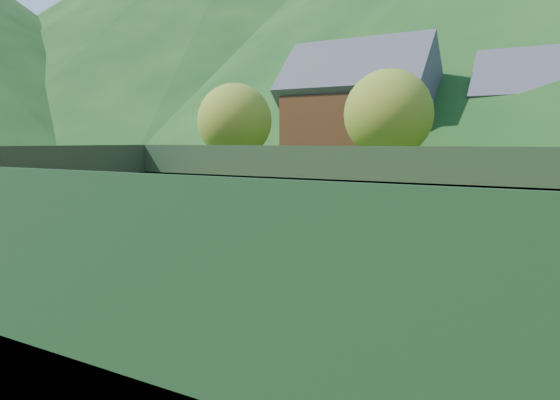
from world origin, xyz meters
The scene contains 36 objects.
ground centered at (0.00, 0.00, 0.00)m, with size 400.00×400.00×0.00m, color #2E5019.
clay_court centered at (0.00, 0.00, 0.01)m, with size 40.00×24.00×0.02m, color #BF401F.
mountain_far_left centered at (-90.00, 150.00, 50.00)m, with size 260.00×260.00×100.00m, color black.
coach centered at (-2.01, -3.60, 0.98)m, with size 0.70×0.46×1.92m, color #184FA0.
student_a centered at (2.40, 2.67, 0.67)m, with size 0.63×0.49×1.31m, color #DE5113.
student_b centered at (4.76, 2.65, 0.67)m, with size 0.76×0.32×1.29m, color #E05C13.
student_c centered at (5.80, 2.62, 0.81)m, with size 0.77×0.50×1.57m, color orange.
student_d centered at (6.90, 2.01, 0.69)m, with size 0.87×0.50×1.34m, color orange.
tennis_ball_0 centered at (-9.37, -5.03, 0.05)m, with size 0.07×0.07×0.07m, color #C7DF25.
tennis_ball_1 centered at (4.02, -3.25, 0.05)m, with size 0.07×0.07×0.07m, color #C7DF25.
tennis_ball_2 centered at (0.99, -2.35, 0.05)m, with size 0.07×0.07×0.07m, color #C7DF25.
tennis_ball_3 centered at (-0.77, -4.13, 0.05)m, with size 0.07×0.07×0.07m, color #C7DF25.
tennis_ball_4 centered at (1.49, -4.51, 0.05)m, with size 0.07×0.07×0.07m, color #C7DF25.
tennis_ball_5 centered at (5.42, -6.18, 0.05)m, with size 0.07×0.07×0.07m, color #C7DF25.
tennis_ball_6 centered at (3.75, -7.40, 0.05)m, with size 0.07×0.07×0.07m, color #C7DF25.
tennis_ball_7 centered at (5.90, -3.59, 0.05)m, with size 0.07×0.07×0.07m, color #C7DF25.
tennis_ball_8 centered at (3.55, -3.46, 0.05)m, with size 0.07×0.07×0.07m, color #C7DF25.
tennis_ball_9 centered at (-4.91, -3.24, 0.05)m, with size 0.07×0.07×0.07m, color #C7DF25.
tennis_ball_10 centered at (5.42, -6.67, 0.05)m, with size 0.07×0.07×0.07m, color #C7DF25.
tennis_ball_12 centered at (3.64, -7.21, 0.05)m, with size 0.07×0.07×0.07m, color #C7DF25.
tennis_ball_13 centered at (2.87, -4.89, 0.05)m, with size 0.07×0.07×0.07m, color #C7DF25.
tennis_ball_14 centered at (-3.29, -3.75, 0.05)m, with size 0.07×0.07×0.07m, color #C7DF25.
tennis_ball_15 centered at (-2.19, -2.27, 0.05)m, with size 0.07×0.07×0.07m, color #C7DF25.
tennis_ball_16 centered at (2.80, -7.79, 0.05)m, with size 0.07×0.07×0.07m, color #C7DF25.
tennis_ball_17 centered at (0.79, -8.08, 0.05)m, with size 0.07×0.07×0.07m, color #C7DF25.
tennis_ball_19 centered at (2.46, -8.43, 0.05)m, with size 0.07×0.07×0.07m, color #C7DF25.
tennis_ball_20 centered at (-9.03, -2.71, 0.05)m, with size 0.07×0.07×0.07m, color #C7DF25.
tennis_ball_21 centered at (1.53, -4.94, 0.05)m, with size 0.07×0.07×0.07m, color #C7DF25.
court_lines centered at (0.00, 0.00, 0.02)m, with size 23.83×11.03×0.00m.
tennis_net centered at (0.00, 0.00, 0.52)m, with size 0.10×12.07×1.10m.
perimeter_fence centered at (0.00, 0.00, 1.27)m, with size 40.40×24.24×3.00m.
ball_hopper centered at (-5.68, -4.09, 0.77)m, with size 0.57×0.57×1.00m.
chalet_left centered at (-10.00, 30.00, 5.65)m, with size 13.80×9.93×12.92m.
chalet_mid centered at (6.00, 34.00, 4.99)m, with size 12.65×8.82×11.45m.
tree_a centered at (-16.00, 18.00, 4.87)m, with size 6.00×6.00×7.88m.
tree_b centered at (-4.00, 20.00, 5.19)m, with size 6.40×6.40×8.40m.
Camera 1 is at (7.10, -15.32, 3.31)m, focal length 32.00 mm.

